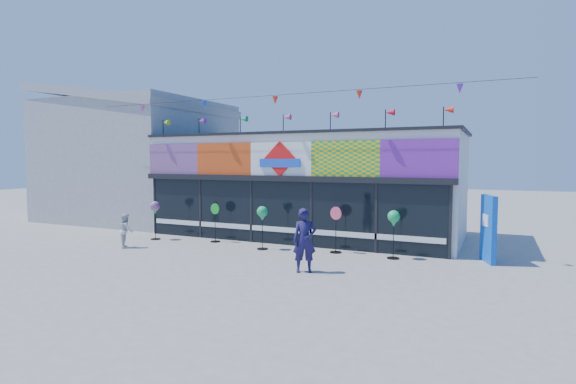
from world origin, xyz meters
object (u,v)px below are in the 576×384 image
Objects in this scene: spinner_4 at (394,220)px; adult_man at (305,240)px; child at (126,230)px; spinner_2 at (262,215)px; spinner_1 at (215,222)px; spinner_0 at (155,209)px; spinner_3 at (336,228)px; blue_sign at (488,229)px.

adult_man is (-1.84, -2.71, -0.33)m from spinner_4.
spinner_2 is at bearing -119.15° from child.
spinner_4 is (6.64, -0.08, 0.44)m from spinner_1.
adult_man is (7.20, -2.27, -0.31)m from spinner_0.
spinner_4 is 0.86× the size of adult_man.
spinner_4 is (1.91, -0.10, 0.40)m from spinner_3.
spinner_3 is at bearing 4.38° from spinner_0.
spinner_0 is 7.16m from spinner_3.
spinner_2 is at bearing 0.40° from spinner_0.
spinner_0 is 0.97× the size of spinner_3.
blue_sign is 7.13m from spinner_2.
adult_man is (-4.51, -3.41, -0.14)m from blue_sign.
spinner_1 is at bearing -95.57° from child.
spinner_0 is 4.66m from spinner_2.
adult_man reaches higher than spinner_2.
spinner_1 is 6.65m from spinner_4.
spinner_3 is (4.73, 0.02, 0.04)m from spinner_1.
spinner_4 reaches higher than spinner_1.
spinner_3 is (2.47, 0.51, -0.39)m from spinner_2.
spinner_2 is (2.26, -0.49, 0.43)m from spinner_1.
spinner_1 is at bearing -179.72° from spinner_3.
child is (-8.89, -2.12, -0.61)m from spinner_4.
spinner_2 is at bearing 108.63° from adult_man.
adult_man is at bearing -144.68° from child.
spinner_0 is at bearing 165.85° from blue_sign.
blue_sign is 1.36× the size of spinner_0.
spinner_1 is 0.96× the size of spinner_4.
spinner_3 is at bearing 167.72° from blue_sign.
adult_man is at bearing -162.61° from blue_sign.
adult_man reaches higher than spinner_4.
spinner_0 is 9.05m from spinner_4.
child is (-6.98, -2.22, -0.21)m from spinner_3.
spinner_0 is 0.85× the size of adult_man.
blue_sign is 1.68× the size of child.
spinner_0 is at bearing -175.62° from spinner_3.
blue_sign reaches higher than spinner_4.
child is at bearing 146.01° from adult_man.
blue_sign reaches higher than spinner_2.
blue_sign is 5.65m from adult_man.
spinner_3 is at bearing 177.04° from spinner_4.
spinner_0 is at bearing -179.60° from spinner_2.
blue_sign is 1.39× the size of spinner_1.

